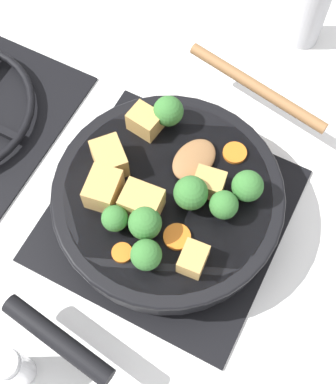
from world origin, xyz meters
name	(u,v)px	position (x,y,z in m)	size (l,w,h in m)	color
ground_plane	(168,215)	(0.00, 0.00, 0.00)	(2.40, 2.40, 0.00)	white
front_burner_grate	(168,212)	(0.00, 0.00, 0.01)	(0.31, 0.31, 0.03)	black
skillet_pan	(167,200)	(0.00, 0.00, 0.05)	(0.39, 0.30, 0.05)	black
wooden_spoon	(230,119)	(0.13, -0.03, 0.08)	(0.21, 0.22, 0.02)	olive
tofu_cube_center_large	(193,259)	(-0.07, -0.07, 0.09)	(0.04, 0.03, 0.03)	tan
tofu_cube_near_handle	(145,121)	(0.07, 0.07, 0.09)	(0.04, 0.03, 0.03)	tan
tofu_cube_east_chunk	(209,183)	(0.03, -0.04, 0.09)	(0.04, 0.03, 0.03)	tan
tofu_cube_west_chunk	(103,189)	(-0.04, 0.07, 0.10)	(0.05, 0.04, 0.04)	tan
tofu_cube_back_piece	(109,159)	(0.00, 0.08, 0.10)	(0.05, 0.04, 0.04)	tan
tofu_cube_front_piece	(142,203)	(-0.04, 0.02, 0.10)	(0.05, 0.04, 0.04)	tan
broccoli_floret_near_spoon	(148,225)	(-0.06, 0.00, 0.10)	(0.04, 0.04, 0.05)	#709956
broccoli_floret_center_top	(168,111)	(0.09, 0.05, 0.10)	(0.04, 0.04, 0.05)	#709956
broccoli_floret_east_rim	(146,255)	(-0.09, -0.02, 0.10)	(0.04, 0.04, 0.04)	#709956
broccoli_floret_west_rim	(115,219)	(-0.07, 0.04, 0.10)	(0.03, 0.03, 0.04)	#709956
broccoli_floret_north_edge	(248,186)	(0.04, -0.09, 0.10)	(0.04, 0.04, 0.05)	#709956
broccoli_floret_south_cluster	(189,196)	(0.00, -0.03, 0.10)	(0.04, 0.04, 0.05)	#709956
broccoli_floret_mid_floret	(224,205)	(0.01, -0.07, 0.10)	(0.04, 0.04, 0.04)	#709956
carrot_slice_orange_thin	(177,237)	(-0.05, -0.04, 0.08)	(0.03, 0.03, 0.01)	orange
carrot_slice_near_center	(122,253)	(-0.10, 0.01, 0.08)	(0.03, 0.03, 0.01)	orange
carrot_slice_edge_slice	(235,153)	(0.09, -0.05, 0.08)	(0.03, 0.03, 0.01)	orange
pepper_mill	(314,2)	(0.38, -0.05, 0.08)	(0.05, 0.05, 0.17)	#B2B2B7
salt_shaker	(13,368)	(-0.27, 0.06, 0.04)	(0.04, 0.04, 0.09)	white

